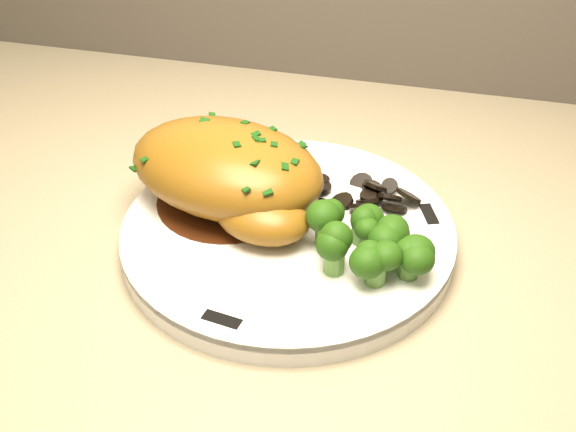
# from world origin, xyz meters

# --- Properties ---
(plate) EXTENTS (0.30, 0.30, 0.02)m
(plate) POSITION_xyz_m (0.54, 1.66, 0.89)
(plate) COLOR white
(plate) RESTS_ON counter
(rim_accent_0) EXTENTS (0.02, 0.03, 0.00)m
(rim_accent_0) POSITION_xyz_m (0.65, 1.70, 0.90)
(rim_accent_0) COLOR black
(rim_accent_0) RESTS_ON plate
(rim_accent_1) EXTENTS (0.03, 0.03, 0.00)m
(rim_accent_1) POSITION_xyz_m (0.45, 1.73, 0.90)
(rim_accent_1) COLOR black
(rim_accent_1) RESTS_ON plate
(rim_accent_2) EXTENTS (0.03, 0.01, 0.00)m
(rim_accent_2) POSITION_xyz_m (0.52, 1.54, 0.90)
(rim_accent_2) COLOR black
(rim_accent_2) RESTS_ON plate
(gravy_pool) EXTENTS (0.12, 0.12, 0.00)m
(gravy_pool) POSITION_xyz_m (0.48, 1.68, 0.90)
(gravy_pool) COLOR #3F1B0B
(gravy_pool) RESTS_ON plate
(chicken_breast) EXTENTS (0.20, 0.16, 0.07)m
(chicken_breast) POSITION_xyz_m (0.49, 1.68, 0.93)
(chicken_breast) COLOR #905E18
(chicken_breast) RESTS_ON plate
(mushroom_pile) EXTENTS (0.09, 0.07, 0.02)m
(mushroom_pile) POSITION_xyz_m (0.59, 1.71, 0.90)
(mushroom_pile) COLOR black
(mushroom_pile) RESTS_ON plate
(broccoli_florets) EXTENTS (0.09, 0.07, 0.04)m
(broccoli_florets) POSITION_xyz_m (0.61, 1.63, 0.92)
(broccoli_florets) COLOR #629740
(broccoli_florets) RESTS_ON plate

